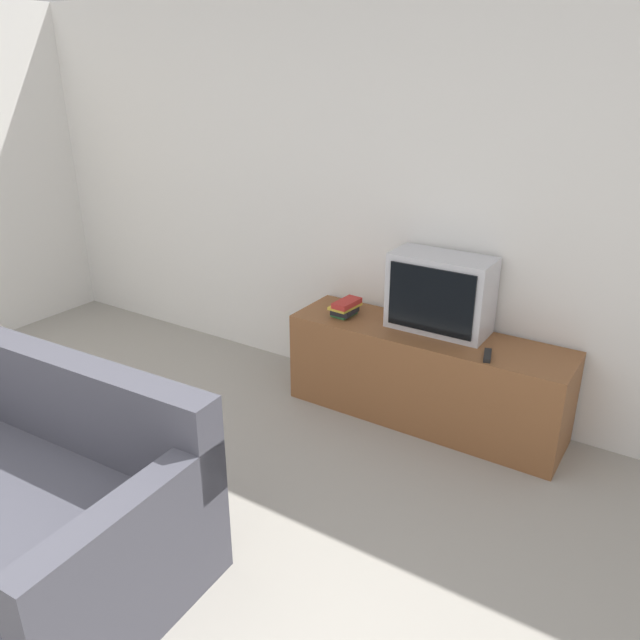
{
  "coord_description": "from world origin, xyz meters",
  "views": [
    {
      "loc": [
        1.92,
        -0.57,
        2.15
      ],
      "look_at": [
        0.12,
        2.22,
        0.77
      ],
      "focal_mm": 35.0,
      "sensor_mm": 36.0,
      "label": 1
    }
  ],
  "objects_px": {
    "book_stack": "(345,307)",
    "remote_on_stand": "(487,355)",
    "tv_stand": "(425,376)",
    "television": "(440,293)"
  },
  "relations": [
    {
      "from": "tv_stand",
      "to": "remote_on_stand",
      "type": "distance_m",
      "value": 0.54
    },
    {
      "from": "remote_on_stand",
      "to": "television",
      "type": "bearing_deg",
      "value": 150.68
    },
    {
      "from": "tv_stand",
      "to": "television",
      "type": "xyz_separation_m",
      "value": [
        0.03,
        0.08,
        0.54
      ]
    },
    {
      "from": "television",
      "to": "remote_on_stand",
      "type": "height_order",
      "value": "television"
    },
    {
      "from": "television",
      "to": "tv_stand",
      "type": "bearing_deg",
      "value": -108.19
    },
    {
      "from": "television",
      "to": "book_stack",
      "type": "relative_size",
      "value": 2.74
    },
    {
      "from": "book_stack",
      "to": "remote_on_stand",
      "type": "distance_m",
      "value": 1.01
    },
    {
      "from": "tv_stand",
      "to": "remote_on_stand",
      "type": "xyz_separation_m",
      "value": [
        0.42,
        -0.14,
        0.31
      ]
    },
    {
      "from": "television",
      "to": "book_stack",
      "type": "distance_m",
      "value": 0.64
    },
    {
      "from": "book_stack",
      "to": "remote_on_stand",
      "type": "bearing_deg",
      "value": -6.24
    }
  ]
}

